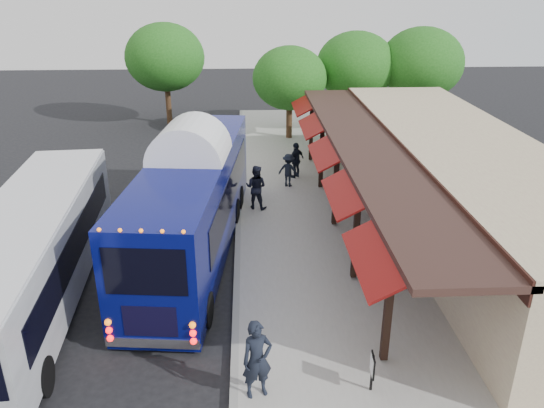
# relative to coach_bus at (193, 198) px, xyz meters

# --- Properties ---
(ground) EXTENTS (90.00, 90.00, 0.00)m
(ground) POSITION_rel_coach_bus_xyz_m (1.45, -2.48, -2.04)
(ground) COLOR black
(ground) RESTS_ON ground
(sidewalk) EXTENTS (10.00, 40.00, 0.15)m
(sidewalk) POSITION_rel_coach_bus_xyz_m (6.45, 1.52, -1.96)
(sidewalk) COLOR #9E9B93
(sidewalk) RESTS_ON ground
(curb) EXTENTS (0.20, 40.00, 0.16)m
(curb) POSITION_rel_coach_bus_xyz_m (1.50, 1.52, -1.96)
(curb) COLOR gray
(curb) RESTS_ON ground
(station_shelter) EXTENTS (8.15, 20.00, 3.60)m
(station_shelter) POSITION_rel_coach_bus_xyz_m (9.83, 1.52, -0.19)
(station_shelter) COLOR tan
(station_shelter) RESTS_ON ground
(coach_bus) EXTENTS (3.70, 12.03, 3.79)m
(coach_bus) POSITION_rel_coach_bus_xyz_m (0.00, 0.00, 0.00)
(coach_bus) COLOR #080D5E
(coach_bus) RESTS_ON ground
(city_bus) EXTENTS (3.34, 11.60, 3.08)m
(city_bus) POSITION_rel_coach_bus_xyz_m (-4.37, -3.16, -0.34)
(city_bus) COLOR gray
(city_bus) RESTS_ON ground
(ped_a) EXTENTS (0.82, 0.66, 1.95)m
(ped_a) POSITION_rel_coach_bus_xyz_m (2.05, -7.48, -0.91)
(ped_a) COLOR black
(ped_a) RESTS_ON sidewalk
(ped_b) EXTENTS (1.09, 0.98, 1.86)m
(ped_b) POSITION_rel_coach_bus_xyz_m (2.24, 3.38, -0.95)
(ped_b) COLOR black
(ped_b) RESTS_ON sidewalk
(ped_c) EXTENTS (1.02, 1.01, 1.73)m
(ped_c) POSITION_rel_coach_bus_xyz_m (4.24, 7.06, -1.02)
(ped_c) COLOR black
(ped_c) RESTS_ON sidewalk
(ped_d) EXTENTS (1.15, 0.94, 1.55)m
(ped_d) POSITION_rel_coach_bus_xyz_m (3.78, 5.88, -1.11)
(ped_d) COLOR black
(ped_d) RESTS_ON sidewalk
(sign_board) EXTENTS (0.08, 0.44, 0.97)m
(sign_board) POSITION_rel_coach_bus_xyz_m (4.69, -7.48, -1.22)
(sign_board) COLOR black
(sign_board) RESTS_ON sidewalk
(tree_left) EXTENTS (4.34, 4.34, 5.55)m
(tree_left) POSITION_rel_coach_bus_xyz_m (4.45, 14.12, 1.66)
(tree_left) COLOR #382314
(tree_left) RESTS_ON ground
(tree_mid) EXTENTS (4.86, 4.86, 6.22)m
(tree_mid) POSITION_rel_coach_bus_xyz_m (8.61, 15.66, 2.11)
(tree_mid) COLOR #382314
(tree_mid) RESTS_ON ground
(tree_right) EXTENTS (5.06, 5.06, 6.48)m
(tree_right) POSITION_rel_coach_bus_xyz_m (12.55, 15.36, 2.28)
(tree_right) COLOR #382314
(tree_right) RESTS_ON ground
(tree_far) EXTENTS (5.12, 5.12, 6.56)m
(tree_far) POSITION_rel_coach_bus_xyz_m (-3.32, 18.48, 2.33)
(tree_far) COLOR #382314
(tree_far) RESTS_ON ground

